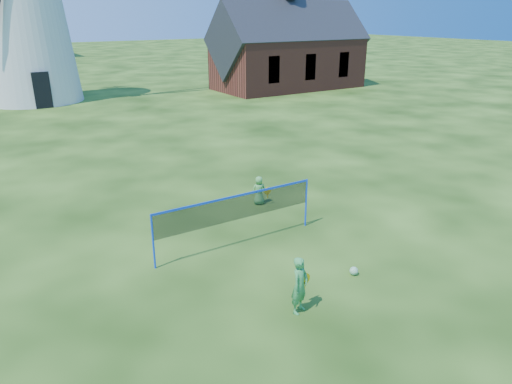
{
  "coord_description": "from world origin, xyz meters",
  "views": [
    {
      "loc": [
        -6.63,
        -10.22,
        6.3
      ],
      "look_at": [
        0.2,
        0.5,
        1.5
      ],
      "focal_mm": 33.3,
      "sensor_mm": 36.0,
      "label": 1
    }
  ],
  "objects_px": {
    "player_girl": "(300,285)",
    "chapel": "(289,52)",
    "badminton_net": "(237,209)",
    "player_boy": "(259,190)",
    "play_ball": "(354,271)"
  },
  "relations": [
    {
      "from": "player_girl",
      "to": "chapel",
      "type": "bearing_deg",
      "value": 30.67
    },
    {
      "from": "chapel",
      "to": "player_girl",
      "type": "bearing_deg",
      "value": -125.66
    },
    {
      "from": "badminton_net",
      "to": "player_girl",
      "type": "height_order",
      "value": "badminton_net"
    },
    {
      "from": "player_boy",
      "to": "play_ball",
      "type": "height_order",
      "value": "player_boy"
    },
    {
      "from": "chapel",
      "to": "player_boy",
      "type": "height_order",
      "value": "chapel"
    },
    {
      "from": "chapel",
      "to": "play_ball",
      "type": "relative_size",
      "value": 60.31
    },
    {
      "from": "chapel",
      "to": "player_girl",
      "type": "distance_m",
      "value": 34.29
    },
    {
      "from": "player_boy",
      "to": "badminton_net",
      "type": "bearing_deg",
      "value": 65.17
    },
    {
      "from": "player_girl",
      "to": "play_ball",
      "type": "height_order",
      "value": "player_girl"
    },
    {
      "from": "chapel",
      "to": "badminton_net",
      "type": "xyz_separation_m",
      "value": [
        -19.46,
        -24.21,
        -2.02
      ]
    },
    {
      "from": "player_girl",
      "to": "player_boy",
      "type": "relative_size",
      "value": 1.33
    },
    {
      "from": "player_girl",
      "to": "player_boy",
      "type": "distance_m",
      "value": 6.5
    },
    {
      "from": "chapel",
      "to": "play_ball",
      "type": "xyz_separation_m",
      "value": [
        -17.78,
        -27.27,
        -3.05
      ]
    },
    {
      "from": "chapel",
      "to": "player_girl",
      "type": "relative_size",
      "value": 9.84
    },
    {
      "from": "player_boy",
      "to": "player_girl",
      "type": "bearing_deg",
      "value": 84.55
    }
  ]
}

